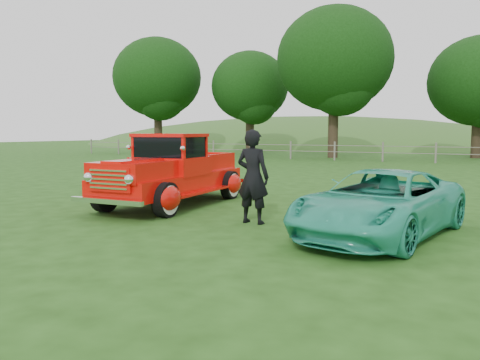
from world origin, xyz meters
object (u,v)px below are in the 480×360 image
at_px(tree_far_west, 157,78).
at_px(tree_near_west, 335,60).
at_px(red_pickup, 172,173).
at_px(tree_near_east, 480,81).
at_px(man, 253,177).
at_px(teal_sedan, 381,203).
at_px(tree_mid_west, 250,87).

bearing_deg(tree_far_west, tree_near_west, -3.58).
height_order(tree_near_west, red_pickup, tree_near_west).
relative_size(tree_near_east, man, 4.45).
bearing_deg(teal_sedan, man, -168.19).
distance_m(tree_mid_west, tree_near_east, 17.03).
xyz_separation_m(tree_far_west, tree_mid_west, (8.00, 2.00, -0.94)).
bearing_deg(tree_near_west, teal_sedan, -71.87).
relative_size(tree_near_west, teal_sedan, 2.50).
height_order(tree_near_west, teal_sedan, tree_near_west).
xyz_separation_m(tree_mid_west, man, (13.38, -27.03, -4.61)).
relative_size(red_pickup, man, 2.70).
height_order(tree_mid_west, tree_near_west, tree_near_west).
relative_size(tree_mid_west, tree_near_west, 0.81).
relative_size(tree_near_west, red_pickup, 2.06).
bearing_deg(red_pickup, tree_near_east, 74.07).
relative_size(tree_far_west, man, 5.31).
bearing_deg(tree_mid_west, tree_near_west, -20.56).
relative_size(tree_near_west, man, 5.57).
distance_m(tree_far_west, man, 33.38).
distance_m(red_pickup, man, 3.06).
relative_size(tree_mid_west, red_pickup, 1.68).
bearing_deg(man, tree_near_west, -75.26).
height_order(tree_far_west, tree_near_west, tree_near_west).
relative_size(tree_near_east, red_pickup, 1.65).
bearing_deg(tree_near_west, tree_far_west, 176.42).
bearing_deg(red_pickup, man, -25.42).
bearing_deg(tree_mid_west, man, -63.66).
relative_size(tree_far_west, teal_sedan, 2.38).
distance_m(tree_far_west, teal_sedan, 35.08).
height_order(tree_near_east, teal_sedan, tree_near_east).
height_order(tree_near_east, red_pickup, tree_near_east).
bearing_deg(tree_near_east, tree_near_west, -156.04).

